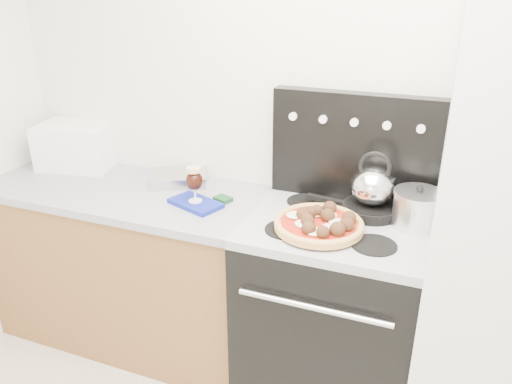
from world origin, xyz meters
The scene contains 15 objects.
room_shell centered at (0.00, 0.29, 1.25)m, with size 3.52×3.01×2.52m.
base_cabinet centered at (-1.02, 1.20, 0.43)m, with size 1.45×0.60×0.86m, color brown.
countertop centered at (-1.02, 1.20, 0.88)m, with size 1.48×0.63×0.04m, color #9B9BA6.
stove_body centered at (0.08, 1.18, 0.44)m, with size 0.76×0.65×0.88m, color black.
cooktop centered at (0.08, 1.18, 0.90)m, with size 0.76×0.65×0.04m, color #ADADB2.
backguard centered at (0.08, 1.45, 1.17)m, with size 0.76×0.08×0.50m, color black.
toaster_oven centered at (-1.44, 1.38, 1.02)m, with size 0.39×0.29×0.24m, color white.
foil_sheet centered at (-0.79, 1.36, 0.93)m, with size 0.28×0.20×0.06m, color silver.
oven_mitt centered at (-0.58, 1.14, 0.91)m, with size 0.25×0.14×0.02m, color #142197.
beer_glass centered at (-0.58, 1.14, 1.01)m, with size 0.08×0.08×0.17m, color black, non-canonical shape.
pizza_pan centered at (0.03, 1.07, 0.93)m, with size 0.34×0.34×0.01m, color black.
pizza centered at (0.03, 1.07, 0.96)m, with size 0.37×0.37×0.05m, color #CC8744, non-canonical shape.
skillet centered at (0.20, 1.31, 0.94)m, with size 0.25×0.25×0.04m, color black.
tea_kettle centered at (0.20, 1.31, 1.07)m, with size 0.19×0.19×0.21m, color silver, non-canonical shape.
stock_pot centered at (0.39, 1.26, 0.99)m, with size 0.20×0.20×0.15m, color silver.
Camera 1 is at (0.45, -0.73, 1.88)m, focal length 35.00 mm.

